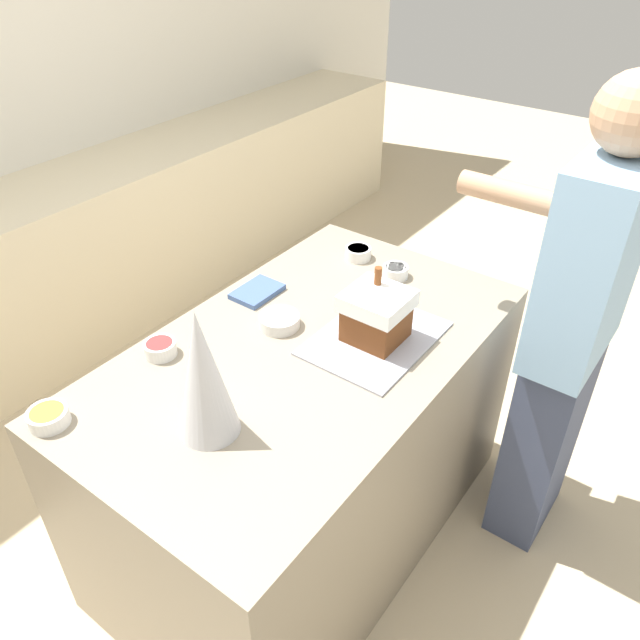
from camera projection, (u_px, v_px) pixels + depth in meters
name	position (u px, v px, depth m)	size (l,w,h in m)	color
ground_plane	(307.00, 523.00, 2.52)	(12.00, 12.00, 0.00)	#C6B28E
back_cabinet_block	(19.00, 287.00, 3.15)	(6.00, 0.60, 0.88)	beige
kitchen_island	(306.00, 445.00, 2.26)	(1.54, 0.90, 0.89)	gray
baking_tray	(375.00, 338.00, 2.04)	(0.46, 0.34, 0.01)	#9E9EA8
gingerbread_house	(376.00, 314.00, 1.98)	(0.19, 0.19, 0.23)	brown
decorative_tree	(203.00, 374.00, 1.59)	(0.17, 0.17, 0.39)	silver
candy_bowl_front_corner	(358.00, 252.00, 2.46)	(0.10, 0.10, 0.05)	white
candy_bowl_far_right	(279.00, 320.00, 2.09)	(0.14, 0.14, 0.04)	silver
candy_bowl_behind_tray	(160.00, 348.00, 1.96)	(0.10, 0.10, 0.05)	white
candy_bowl_center_rear	(48.00, 417.00, 1.71)	(0.11, 0.11, 0.04)	white
candy_bowl_near_tray_left	(396.00, 271.00, 2.35)	(0.10, 0.10, 0.05)	white
cookbook	(257.00, 292.00, 2.26)	(0.18, 0.13, 0.02)	#3F598C
person	(570.00, 335.00, 2.05)	(0.46, 0.57, 1.74)	#424C6B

